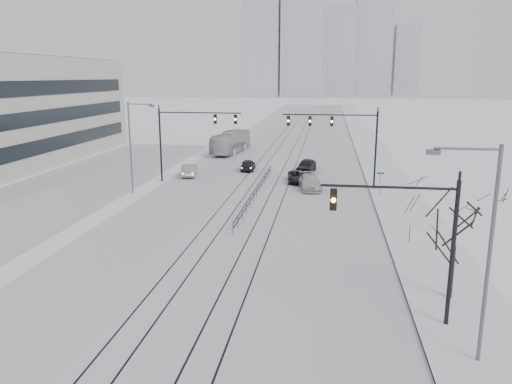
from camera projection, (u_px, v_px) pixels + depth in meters
name	position (u px, v px, depth m)	size (l,w,h in m)	color
ground	(146.00, 379.00, 19.26)	(500.00, 500.00, 0.00)	white
road	(284.00, 152.00, 77.09)	(22.00, 260.00, 0.02)	silver
sidewalk_east	(373.00, 153.00, 75.19)	(5.00, 260.00, 0.16)	silver
curb	(357.00, 153.00, 75.54)	(0.10, 260.00, 0.12)	gray
parking_strip	(86.00, 181.00, 55.78)	(14.00, 60.00, 0.03)	silver
tram_rails	(269.00, 177.00, 57.81)	(5.30, 180.00, 0.01)	black
skyline	(328.00, 40.00, 275.32)	(96.00, 48.00, 72.00)	#A3A9B3
traffic_mast_near	(417.00, 232.00, 22.50)	(6.10, 0.37, 7.00)	black
traffic_mast_ne	(343.00, 133.00, 50.54)	(9.60, 0.37, 8.00)	black
traffic_mast_nw	(186.00, 132.00, 53.88)	(9.10, 0.37, 8.00)	black
street_light_east	(483.00, 242.00, 19.20)	(2.73, 0.25, 9.00)	#595B60
street_light_west	(133.00, 141.00, 48.69)	(2.73, 0.25, 9.00)	#595B60
bare_tree	(456.00, 218.00, 25.08)	(4.40, 4.40, 6.10)	black
median_fence	(256.00, 192.00, 48.06)	(0.06, 24.00, 1.00)	black
street_sign	(380.00, 180.00, 48.10)	(0.70, 0.06, 2.40)	#595B60
sedan_sb_inner	(248.00, 165.00, 61.67)	(1.65, 4.09, 1.39)	black
sedan_sb_outer	(190.00, 170.00, 58.14)	(1.53, 4.38, 1.44)	#989B9F
sedan_nb_front	(297.00, 177.00, 54.83)	(2.04, 4.43, 1.23)	black
sedan_nb_right	(310.00, 182.00, 51.37)	(2.07, 5.08, 1.47)	silver
sedan_nb_far	(306.00, 166.00, 60.63)	(1.85, 4.61, 1.57)	black
box_truck	(231.00, 142.00, 75.45)	(2.71, 11.57, 3.22)	#B2B4B6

